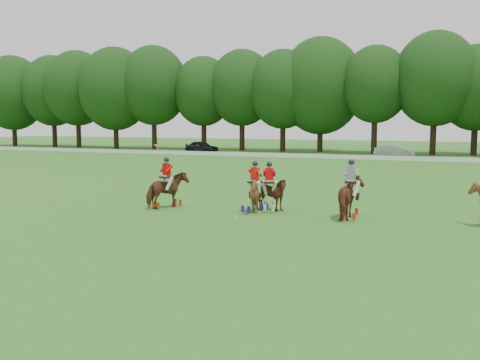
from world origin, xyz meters
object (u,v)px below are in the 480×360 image
at_px(polo_red_b, 269,194).
at_px(polo_red_c, 255,194).
at_px(car_left, 202,147).
at_px(car_mid, 394,151).
at_px(polo_stripe_a, 351,197).
at_px(polo_ball, 235,218).
at_px(polo_red_a, 167,190).

relative_size(polo_red_b, polo_red_c, 0.97).
xyz_separation_m(car_left, polo_red_c, (21.01, -38.44, 0.09)).
distance_m(car_mid, polo_stripe_a, 38.41).
relative_size(car_left, car_mid, 1.01).
height_order(polo_red_c, polo_ball, polo_red_c).
distance_m(polo_red_a, polo_stripe_a, 8.35).
distance_m(polo_red_b, polo_red_c, 0.82).
height_order(car_left, polo_red_c, polo_red_c).
relative_size(car_mid, polo_stripe_a, 1.73).
xyz_separation_m(polo_red_b, polo_ball, (-0.67, -2.39, -0.73)).
bearing_deg(polo_ball, polo_red_a, 161.57).
bearing_deg(car_left, polo_red_b, -141.95).
xyz_separation_m(polo_stripe_a, polo_ball, (-4.40, -1.77, -0.86)).
height_order(car_mid, polo_red_a, polo_red_a).
bearing_deg(polo_ball, polo_red_b, 74.38).
bearing_deg(polo_red_c, polo_red_a, -174.95).
bearing_deg(polo_red_b, polo_stripe_a, -9.39).
relative_size(polo_red_a, polo_stripe_a, 1.18).
bearing_deg(polo_red_b, polo_ball, -105.62).
distance_m(polo_red_a, polo_red_b, 4.72).
xyz_separation_m(car_mid, polo_ball, (-2.40, -40.13, -0.65)).
height_order(car_mid, polo_ball, car_mid).
distance_m(car_left, car_mid, 23.16).
xyz_separation_m(car_mid, polo_stripe_a, (2.00, -38.36, 0.21)).
xyz_separation_m(car_mid, polo_red_c, (-2.14, -38.44, 0.12)).
xyz_separation_m(car_left, polo_red_b, (21.43, -37.74, 0.05)).
distance_m(car_left, polo_ball, 45.18).
bearing_deg(polo_red_c, polo_stripe_a, 1.21).
distance_m(polo_red_b, polo_stripe_a, 3.79).
xyz_separation_m(polo_red_a, polo_red_c, (4.18, 0.37, -0.05)).
xyz_separation_m(polo_red_b, polo_red_c, (-0.42, -0.71, 0.04)).
relative_size(car_left, polo_ball, 47.55).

